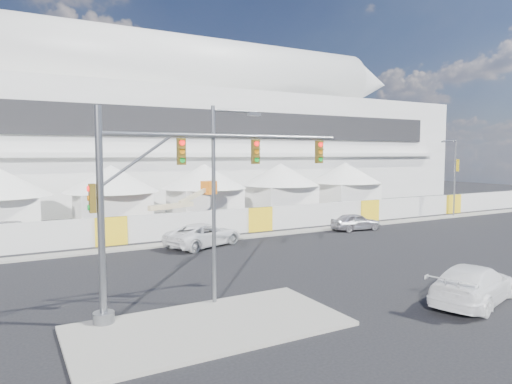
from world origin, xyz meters
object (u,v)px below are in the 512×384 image
lot_car_b (424,203)px  boom_lift (167,222)px  pickup_near (473,284)px  streetlight_median (218,191)px  traffic_mast (160,201)px  sedan_silver (356,222)px  lot_car_c (16,231)px  streetlight_curb (454,172)px  pickup_curb (204,235)px  lot_car_a (344,208)px

lot_car_b → boom_lift: size_ratio=0.45×
pickup_near → streetlight_median: streetlight_median is taller
traffic_mast → streetlight_median: bearing=4.4°
sedan_silver → traffic_mast: size_ratio=0.39×
lot_car_c → streetlight_median: size_ratio=0.62×
pickup_near → traffic_mast: (-12.25, 4.88, 3.77)m
traffic_mast → streetlight_curb: (34.66, 13.50, -0.03)m
lot_car_b → lot_car_c: bearing=107.9°
pickup_curb → traffic_mast: 14.26m
traffic_mast → boom_lift: size_ratio=1.32×
pickup_near → streetlight_curb: streetlight_curb is taller
streetlight_curb → traffic_mast: bearing=-158.7°
pickup_curb → pickup_near: pickup_near is taller
lot_car_c → streetlight_curb: size_ratio=0.65×
pickup_curb → lot_car_b: (31.17, 8.00, -0.16)m
pickup_curb → traffic_mast: traffic_mast is taller
sedan_silver → lot_car_c: bearing=78.2°
sedan_silver → lot_car_c: 26.43m
lot_car_a → lot_car_c: (-30.83, 0.03, 0.06)m
pickup_curb → streetlight_curb: streetlight_curb is taller
traffic_mast → lot_car_c: bearing=102.7°
pickup_near → traffic_mast: traffic_mast is taller
pickup_near → lot_car_b: pickup_near is taller
pickup_near → boom_lift: boom_lift is taller
boom_lift → lot_car_b: bearing=-15.1°
streetlight_curb → pickup_near: bearing=-140.6°
pickup_curb → boom_lift: 5.33m
pickup_curb → lot_car_c: bearing=31.5°
pickup_near → streetlight_curb: 29.23m
pickup_curb → boom_lift: (-0.91, 5.24, 0.29)m
pickup_near → sedan_silver: bearing=-43.8°
lot_car_a → streetlight_curb: (8.44, -6.85, 3.89)m
lot_car_a → lot_car_c: 30.83m
pickup_curb → boom_lift: size_ratio=0.69×
pickup_near → traffic_mast: 13.71m
lot_car_c → lot_car_b: bearing=-86.9°
traffic_mast → streetlight_curb: size_ratio=1.39×
pickup_near → streetlight_curb: bearing=-68.5°
lot_car_b → boom_lift: bearing=113.3°
lot_car_b → traffic_mast: size_ratio=0.34×
traffic_mast → pickup_curb: bearing=60.6°
sedan_silver → pickup_curb: (-13.71, -0.00, 0.08)m
pickup_near → lot_car_a: pickup_near is taller
pickup_near → lot_car_b: bearing=-63.7°
lot_car_c → lot_car_a: bearing=-86.4°
lot_car_b → traffic_mast: (-37.91, -19.98, 3.96)m
lot_car_b → boom_lift: boom_lift is taller
lot_car_b → streetlight_curb: 8.25m
pickup_curb → lot_car_a: bearing=-88.7°
traffic_mast → streetlight_median: size_ratio=1.33×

